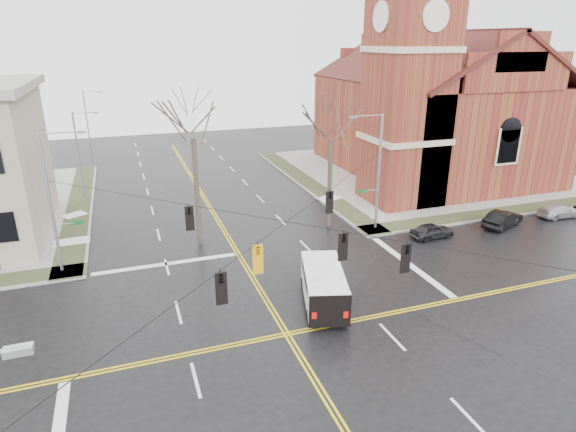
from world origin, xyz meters
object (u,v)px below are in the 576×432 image
object	(u,v)px
streetlight_north_b	(88,120)
tree_nw_near	(193,131)
tree_ne	(331,133)
parked_car_b	(503,219)
streetlight_north_a	(80,152)
church	(429,98)
parked_car_a	(432,231)
cargo_van	(323,283)
signal_pole_nw	(53,200)
parked_car_c	(559,211)
signal_pole_ne	(377,169)

from	to	relation	value
streetlight_north_b	tree_nw_near	size ratio (longest dim) A/B	0.69
tree_nw_near	tree_ne	world-z (taller)	tree_nw_near
streetlight_north_b	parked_car_b	distance (m)	50.99
streetlight_north_a	tree_nw_near	distance (m)	17.37
church	streetlight_north_a	world-z (taller)	church
parked_car_a	parked_car_b	bearing A→B (deg)	-92.30
cargo_van	streetlight_north_b	bearing A→B (deg)	123.13
signal_pole_nw	parked_car_a	world-z (taller)	signal_pole_nw
church	streetlight_north_a	distance (m)	35.78
cargo_van	parked_car_a	world-z (taller)	cargo_van
church	parked_car_b	xyz separation A→B (m)	(-3.34, -16.24, -7.76)
church	parked_car_b	distance (m)	18.31
signal_pole_nw	church	bearing A→B (deg)	20.21
parked_car_b	tree_nw_near	distance (m)	25.29
signal_pole_nw	parked_car_c	bearing A→B (deg)	-4.01
signal_pole_ne	streetlight_north_b	xyz separation A→B (m)	(-21.97, 36.50, -0.48)
parked_car_a	parked_car_b	size ratio (longest dim) A/B	0.84
streetlight_north_a	tree_ne	size ratio (longest dim) A/B	0.76
signal_pole_ne	tree_ne	world-z (taller)	tree_ne
signal_pole_ne	parked_car_b	world-z (taller)	signal_pole_ne
streetlight_north_a	parked_car_c	xyz separation A→B (m)	(38.31, -19.23, -3.90)
streetlight_north_a	parked_car_a	bearing A→B (deg)	-37.70
church	cargo_van	size ratio (longest dim) A/B	4.60
signal_pole_ne	signal_pole_nw	size ratio (longest dim) A/B	1.00
streetlight_north_a	streetlight_north_b	bearing A→B (deg)	90.00
streetlight_north_a	parked_car_c	world-z (taller)	streetlight_north_a
parked_car_a	streetlight_north_a	bearing A→B (deg)	49.20
streetlight_north_a	signal_pole_nw	bearing A→B (deg)	-92.32
cargo_van	signal_pole_nw	bearing A→B (deg)	163.83
cargo_van	tree_ne	size ratio (longest dim) A/B	0.57
signal_pole_ne	tree_nw_near	distance (m)	14.06
signal_pole_nw	streetlight_north_a	distance (m)	16.52
parked_car_b	parked_car_a	bearing A→B (deg)	70.21
cargo_van	parked_car_c	bearing A→B (deg)	31.14
signal_pole_ne	cargo_van	xyz separation A→B (m)	(-8.33, -9.18, -3.69)
signal_pole_nw	tree_nw_near	size ratio (longest dim) A/B	0.78
streetlight_north_b	tree_nw_near	xyz separation A→B (m)	(8.46, -34.66, 3.88)
streetlight_north_b	parked_car_a	world-z (taller)	streetlight_north_b
streetlight_north_b	parked_car_b	xyz separation A→B (m)	(32.08, -39.46, -3.79)
signal_pole_nw	parked_car_a	distance (m)	26.51
streetlight_north_a	parked_car_c	distance (m)	43.04
parked_car_c	tree_nw_near	bearing A→B (deg)	82.03
signal_pole_ne	tree_nw_near	xyz separation A→B (m)	(-13.52, 1.84, 3.40)
signal_pole_ne	parked_car_b	xyz separation A→B (m)	(10.10, -2.96, -4.27)
church	signal_pole_ne	xyz separation A→B (m)	(-13.44, -13.28, -3.48)
streetlight_north_b	cargo_van	xyz separation A→B (m)	(13.65, -45.68, -3.21)
signal_pole_nw	tree_ne	world-z (taller)	tree_ne
streetlight_north_a	tree_ne	distance (m)	24.18
parked_car_b	tree_ne	world-z (taller)	tree_ne
church	tree_ne	world-z (taller)	church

